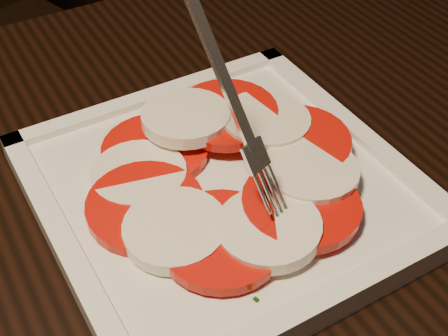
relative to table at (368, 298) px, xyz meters
The scene contains 4 objects.
table is the anchor object (origin of this frame).
plate 0.16m from the table, 141.61° to the left, with size 0.25×0.25×0.01m, color white.
caprese_salad 0.17m from the table, 141.64° to the left, with size 0.20×0.22×0.03m.
fork 0.24m from the table, 148.28° to the left, with size 0.03×0.08×0.13m, color white, non-canonical shape.
Camera 1 is at (0.02, -0.45, 1.07)m, focal length 50.00 mm.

